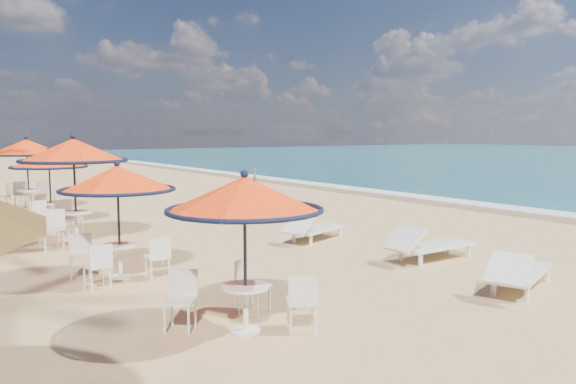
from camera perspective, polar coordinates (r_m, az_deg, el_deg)
name	(u,v)px	position (r m, az deg, el deg)	size (l,w,h in m)	color
ground	(448,276)	(11.00, 15.91, -8.18)	(160.00, 160.00, 0.00)	tan
foam_strip	(403,195)	(24.41, 11.65, -0.33)	(1.20, 140.00, 0.04)	white
wetsand_band	(388,197)	(23.77, 10.16, -0.47)	(1.40, 140.00, 0.02)	olive
station_0	(245,214)	(7.44, -4.41, -2.21)	(2.09, 2.09, 2.18)	black
station_1	(117,193)	(10.54, -17.03, -0.10)	(2.07, 2.07, 2.16)	black
station_2	(72,160)	(14.36, -21.09, 3.04)	(2.53, 2.53, 2.63)	black
station_3	(48,166)	(17.45, -23.20, 2.40)	(2.13, 2.25, 2.23)	black
station_4	(26,156)	(20.91, -25.06, 3.30)	(2.44, 2.57, 2.55)	black
lounger_near	(519,271)	(10.25, 22.40, -7.47)	(2.16, 1.29, 0.74)	silver
lounger_mid	(428,244)	(12.05, 14.07, -5.15)	(2.13, 0.67, 0.76)	silver
lounger_far	(313,228)	(13.82, 2.58, -3.67)	(2.05, 1.24, 0.70)	silver
person	(255,175)	(30.16, -3.41, 1.77)	(0.30, 0.20, 0.82)	brown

